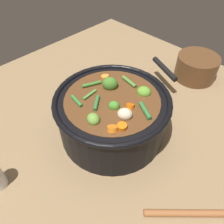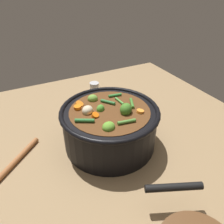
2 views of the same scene
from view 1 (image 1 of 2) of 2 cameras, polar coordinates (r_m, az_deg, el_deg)
ground_plane at (r=0.66m, az=0.04°, el=-4.94°), size 1.10×1.10×0.00m
cooking_pot at (r=0.61m, az=0.06°, el=-0.76°), size 0.30×0.30×0.16m
small_saucepan at (r=0.88m, az=20.27°, el=10.50°), size 0.19×0.23×0.09m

